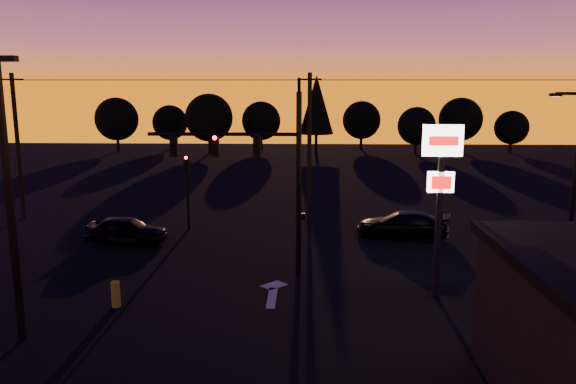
% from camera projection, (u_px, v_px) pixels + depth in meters
% --- Properties ---
extents(ground, '(120.00, 120.00, 0.00)m').
position_uv_depth(ground, '(257.00, 307.00, 21.20)').
color(ground, black).
rests_on(ground, ground).
extents(lane_arrow, '(1.20, 3.10, 0.01)m').
position_uv_depth(lane_arrow, '(273.00, 292.00, 22.82)').
color(lane_arrow, beige).
rests_on(lane_arrow, ground).
extents(traffic_signal_mast, '(6.79, 0.52, 8.58)m').
position_uv_depth(traffic_signal_mast, '(262.00, 164.00, 24.19)').
color(traffic_signal_mast, black).
rests_on(traffic_signal_mast, ground).
extents(secondary_signal, '(0.30, 0.31, 4.35)m').
position_uv_depth(secondary_signal, '(187.00, 181.00, 32.10)').
color(secondary_signal, black).
rests_on(secondary_signal, ground).
extents(parking_lot_light, '(1.25, 0.30, 9.14)m').
position_uv_depth(parking_lot_light, '(8.00, 183.00, 17.51)').
color(parking_lot_light, black).
rests_on(parking_lot_light, ground).
extents(pylon_sign, '(1.50, 0.28, 6.80)m').
position_uv_depth(pylon_sign, '(441.00, 174.00, 21.52)').
color(pylon_sign, black).
rests_on(pylon_sign, ground).
extents(streetlight, '(1.55, 0.35, 8.00)m').
position_uv_depth(streetlight, '(574.00, 172.00, 25.31)').
color(streetlight, black).
rests_on(streetlight, ground).
extents(utility_pole_0, '(1.40, 0.26, 9.00)m').
position_uv_depth(utility_pole_0, '(18.00, 146.00, 34.60)').
color(utility_pole_0, black).
rests_on(utility_pole_0, ground).
extents(utility_pole_1, '(1.40, 0.26, 9.00)m').
position_uv_depth(utility_pole_1, '(309.00, 147.00, 34.01)').
color(utility_pole_1, black).
rests_on(utility_pole_1, ground).
extents(power_wires, '(36.00, 1.22, 0.07)m').
position_uv_depth(power_wires, '(310.00, 80.00, 33.27)').
color(power_wires, black).
rests_on(power_wires, ground).
extents(bollard, '(0.33, 0.33, 1.00)m').
position_uv_depth(bollard, '(116.00, 294.00, 21.19)').
color(bollard, gold).
rests_on(bollard, ground).
extents(tree_0, '(5.36, 5.36, 6.74)m').
position_uv_depth(tree_0, '(117.00, 119.00, 70.24)').
color(tree_0, black).
rests_on(tree_0, ground).
extents(tree_1, '(4.54, 4.54, 5.71)m').
position_uv_depth(tree_1, '(170.00, 123.00, 73.10)').
color(tree_1, black).
rests_on(tree_1, ground).
extents(tree_2, '(5.77, 5.78, 7.26)m').
position_uv_depth(tree_2, '(209.00, 118.00, 67.82)').
color(tree_2, black).
rests_on(tree_2, ground).
extents(tree_3, '(4.95, 4.95, 6.22)m').
position_uv_depth(tree_3, '(261.00, 121.00, 71.67)').
color(tree_3, black).
rests_on(tree_3, ground).
extents(tree_4, '(4.18, 4.18, 9.50)m').
position_uv_depth(tree_4, '(316.00, 105.00, 68.09)').
color(tree_4, black).
rests_on(tree_4, ground).
extents(tree_5, '(4.95, 4.95, 6.22)m').
position_uv_depth(tree_5, '(362.00, 120.00, 73.21)').
color(tree_5, black).
rests_on(tree_5, ground).
extents(tree_6, '(4.54, 4.54, 5.71)m').
position_uv_depth(tree_6, '(417.00, 126.00, 67.18)').
color(tree_6, black).
rests_on(tree_6, ground).
extents(tree_7, '(5.36, 5.36, 6.74)m').
position_uv_depth(tree_7, '(461.00, 119.00, 69.82)').
color(tree_7, black).
rests_on(tree_7, ground).
extents(tree_8, '(4.12, 4.12, 5.19)m').
position_uv_depth(tree_8, '(512.00, 128.00, 68.82)').
color(tree_8, black).
rests_on(tree_8, ground).
extents(car_left, '(4.40, 2.10, 1.45)m').
position_uv_depth(car_left, '(127.00, 230.00, 29.70)').
color(car_left, black).
rests_on(car_left, ground).
extents(car_right, '(5.34, 3.20, 1.45)m').
position_uv_depth(car_right, '(402.00, 225.00, 30.81)').
color(car_right, black).
rests_on(car_right, ground).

